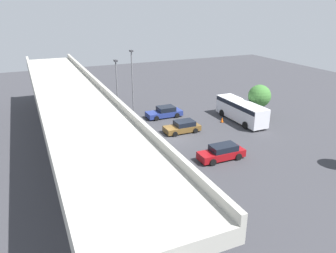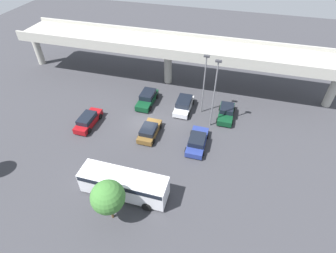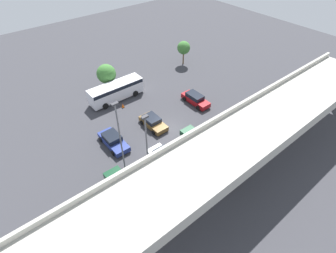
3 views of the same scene
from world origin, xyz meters
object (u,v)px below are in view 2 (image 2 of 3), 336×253
object	(u,v)px
parked_car_5	(226,112)
traffic_cone	(139,173)
parked_car_1	(147,98)
parked_car_2	(149,131)
parked_car_0	(88,120)
parked_car_4	(197,141)
lamp_post_mid_lot	(215,91)
shuttle_bus	(124,183)
tree_front_right	(108,197)
lamp_post_near_aisle	(204,81)
parked_car_3	(184,105)

from	to	relation	value
parked_car_5	traffic_cone	size ratio (longest dim) A/B	6.50
parked_car_1	parked_car_2	xyz separation A→B (m)	(2.46, -6.35, -0.12)
parked_car_0	parked_car_2	size ratio (longest dim) A/B	1.10
parked_car_4	parked_car_1	bearing A→B (deg)	52.07
parked_car_2	lamp_post_mid_lot	distance (m)	9.16
parked_car_2	shuttle_bus	xyz separation A→B (m)	(0.44, -8.73, 0.91)
parked_car_5	shuttle_bus	xyz separation A→B (m)	(-8.21, -14.90, 0.85)
parked_car_4	tree_front_right	world-z (taller)	tree_front_right
parked_car_0	traffic_cone	distance (m)	10.89
parked_car_1	parked_car_4	distance (m)	10.70
shuttle_bus	lamp_post_near_aisle	distance (m)	16.20
parked_car_1	lamp_post_near_aisle	size ratio (longest dim) A/B	0.59
parked_car_0	parked_car_5	size ratio (longest dim) A/B	1.05
lamp_post_mid_lot	traffic_cone	bearing A→B (deg)	-120.55
traffic_cone	tree_front_right	bearing A→B (deg)	-96.64
parked_car_5	shuttle_bus	bearing A→B (deg)	-28.86
parked_car_2	lamp_post_near_aisle	size ratio (longest dim) A/B	0.52
parked_car_0	tree_front_right	bearing A→B (deg)	-142.66
parked_car_0	parked_car_4	xyz separation A→B (m)	(14.15, 0.05, -0.05)
parked_car_0	traffic_cone	bearing A→B (deg)	-123.07
parked_car_4	lamp_post_mid_lot	xyz separation A→B (m)	(0.92, 4.11, 4.57)
parked_car_0	lamp_post_mid_lot	size ratio (longest dim) A/B	0.52
shuttle_bus	lamp_post_mid_lot	xyz separation A→B (m)	(6.46, 12.61, 3.68)
parked_car_4	parked_car_5	distance (m)	6.94
parked_car_4	traffic_cone	distance (m)	7.83
parked_car_2	parked_car_4	distance (m)	5.99
parked_car_2	lamp_post_mid_lot	bearing A→B (deg)	-60.69
tree_front_right	traffic_cone	bearing A→B (deg)	83.36
parked_car_4	tree_front_right	xyz separation A→B (m)	(-5.64, -11.20, 2.44)
parked_car_1	parked_car_5	size ratio (longest dim) A/B	1.08
shuttle_bus	tree_front_right	distance (m)	3.12
parked_car_5	traffic_cone	xyz separation A→B (m)	(-7.70, -12.38, -0.39)
parked_car_3	lamp_post_near_aisle	world-z (taller)	lamp_post_near_aisle
parked_car_3	lamp_post_near_aisle	distance (m)	4.74
parked_car_4	lamp_post_near_aisle	size ratio (longest dim) A/B	0.59
parked_car_3	tree_front_right	bearing A→B (deg)	-8.07
parked_car_1	shuttle_bus	bearing A→B (deg)	10.90
parked_car_1	lamp_post_mid_lot	xyz separation A→B (m)	(9.36, -2.47, 4.48)
parked_car_0	parked_car_3	size ratio (longest dim) A/B	1.01
shuttle_bus	lamp_post_mid_lot	bearing A→B (deg)	-117.14
parked_car_1	lamp_post_near_aisle	bearing A→B (deg)	90.18
tree_front_right	lamp_post_mid_lot	bearing A→B (deg)	66.80
traffic_cone	parked_car_0	bearing A→B (deg)	146.93
parked_car_4	traffic_cone	bearing A→B (deg)	139.92
tree_front_right	parked_car_0	bearing A→B (deg)	127.34
parked_car_5	tree_front_right	world-z (taller)	tree_front_right
parked_car_0	traffic_cone	xyz separation A→B (m)	(9.12, -5.94, -0.40)
parked_car_3	parked_car_4	size ratio (longest dim) A/B	0.97
parked_car_3	traffic_cone	distance (m)	12.66
parked_car_0	traffic_cone	world-z (taller)	parked_car_0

